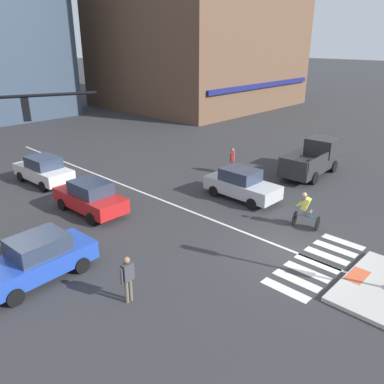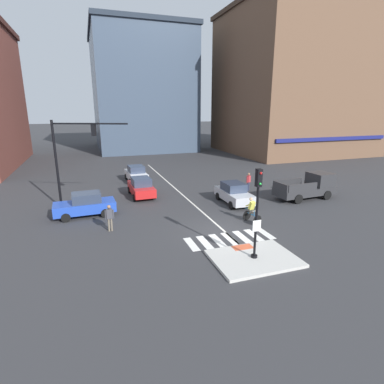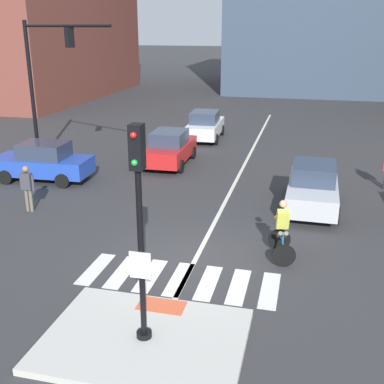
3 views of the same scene
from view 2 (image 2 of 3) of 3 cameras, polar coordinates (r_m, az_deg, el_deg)
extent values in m
plane|color=#333335|center=(18.97, 5.55, -7.31)|extent=(300.00, 300.00, 0.00)
cube|color=beige|center=(15.84, 11.49, -12.08)|extent=(4.16, 3.08, 0.15)
cube|color=#DB5B38|center=(16.72, 9.43, -10.12)|extent=(1.10, 0.60, 0.01)
cylinder|color=black|center=(15.77, 11.52, -11.64)|extent=(0.32, 0.32, 0.12)
cylinder|color=black|center=(15.05, 11.89, -5.48)|extent=(0.12, 0.12, 3.50)
cube|color=white|center=(15.05, 11.99, -6.20)|extent=(0.44, 0.03, 0.56)
cube|color=black|center=(14.43, 12.36, 2.60)|extent=(0.24, 0.28, 0.84)
sphere|color=red|center=(14.25, 12.75, 3.44)|extent=(0.12, 0.12, 0.12)
sphere|color=green|center=(14.36, 12.63, 1.49)|extent=(0.12, 0.12, 0.12)
cube|color=silver|center=(17.19, -0.09, -9.71)|extent=(0.44, 1.80, 0.01)
cube|color=silver|center=(17.44, 2.38, -9.35)|extent=(0.44, 1.80, 0.01)
cube|color=silver|center=(17.71, 4.77, -8.98)|extent=(0.44, 1.80, 0.01)
cube|color=silver|center=(18.02, 7.08, -8.61)|extent=(0.44, 1.80, 0.01)
cube|color=silver|center=(18.36, 9.30, -8.23)|extent=(0.44, 1.80, 0.01)
cube|color=silver|center=(18.72, 11.44, -7.86)|extent=(0.44, 1.80, 0.01)
cube|color=silver|center=(19.11, 13.49, -7.50)|extent=(0.44, 1.80, 0.01)
cube|color=silver|center=(27.92, -2.64, 0.23)|extent=(0.14, 28.00, 0.01)
cylinder|color=black|center=(24.54, -23.95, 4.57)|extent=(0.18, 0.18, 6.50)
cylinder|color=black|center=(23.02, -18.64, 12.01)|extent=(5.06, 2.31, 0.11)
cube|color=black|center=(22.94, -17.90, 10.93)|extent=(0.36, 0.38, 0.80)
sphere|color=gold|center=(23.10, -17.74, 10.97)|extent=(0.12, 0.12, 0.12)
cube|color=brown|center=(55.84, 18.41, 18.37)|extent=(20.99, 19.71, 21.84)
cube|color=#402D21|center=(57.68, 19.49, 29.57)|extent=(21.62, 20.30, 0.70)
cube|color=navy|center=(48.24, 24.82, 9.00)|extent=(18.89, 0.30, 0.50)
cube|color=#3D4C60|center=(59.39, -9.53, 17.67)|extent=(16.19, 19.38, 19.74)
cube|color=#242D3A|center=(60.70, -10.01, 27.35)|extent=(16.68, 19.96, 0.70)
cube|color=red|center=(26.41, -9.46, 0.60)|extent=(1.78, 4.13, 0.70)
cube|color=#2D384C|center=(26.11, -9.46, 1.94)|extent=(1.52, 1.93, 0.64)
cylinder|color=black|center=(27.59, -11.63, 0.37)|extent=(0.19, 0.60, 0.60)
cylinder|color=black|center=(27.86, -8.25, 0.68)|extent=(0.19, 0.60, 0.60)
cylinder|color=black|center=(25.16, -10.73, -1.03)|extent=(0.19, 0.60, 0.60)
cylinder|color=black|center=(25.47, -7.04, -0.68)|extent=(0.19, 0.60, 0.60)
cube|color=silver|center=(24.34, 7.86, -0.61)|extent=(1.76, 4.12, 0.70)
cube|color=#2D384C|center=(24.29, 7.76, 1.00)|extent=(1.51, 1.92, 0.64)
cylinder|color=black|center=(23.73, 10.97, -2.05)|extent=(0.19, 0.60, 0.60)
cylinder|color=black|center=(22.99, 7.33, -2.46)|extent=(0.19, 0.60, 0.60)
cylinder|color=black|center=(25.88, 8.27, -0.46)|extent=(0.19, 0.60, 0.60)
cylinder|color=black|center=(25.21, 4.87, -0.78)|extent=(0.19, 0.60, 0.60)
cube|color=white|center=(31.93, -10.39, 3.12)|extent=(1.89, 4.17, 0.70)
cube|color=#2D384C|center=(31.65, -10.40, 4.25)|extent=(1.57, 1.97, 0.64)
cylinder|color=black|center=(33.08, -12.22, 2.82)|extent=(0.21, 0.61, 0.60)
cylinder|color=black|center=(33.38, -9.41, 3.08)|extent=(0.21, 0.61, 0.60)
cylinder|color=black|center=(30.63, -11.41, 1.88)|extent=(0.21, 0.61, 0.60)
cylinder|color=black|center=(30.96, -8.38, 2.16)|extent=(0.21, 0.61, 0.60)
cube|color=#2347B7|center=(22.56, -19.37, -2.65)|extent=(4.17, 1.88, 0.70)
cube|color=#2D384C|center=(22.38, -19.13, -0.98)|extent=(1.96, 1.56, 0.64)
cylinder|color=black|center=(21.88, -22.50, -4.48)|extent=(0.61, 0.21, 0.60)
cylinder|color=black|center=(23.47, -22.48, -3.17)|extent=(0.61, 0.21, 0.60)
cylinder|color=black|center=(21.94, -15.86, -3.82)|extent=(0.61, 0.21, 0.60)
cylinder|color=black|center=(23.52, -16.31, -2.56)|extent=(0.61, 0.21, 0.60)
cube|color=#2D2D30|center=(26.96, 20.23, 0.21)|extent=(5.20, 2.20, 0.60)
cube|color=#2D2D30|center=(27.86, 22.83, 2.22)|extent=(1.80, 1.90, 1.10)
cube|color=#2D384C|center=(28.43, 24.04, 2.51)|extent=(0.18, 1.62, 0.60)
cube|color=#2D2D30|center=(26.80, 17.47, 1.70)|extent=(2.81, 0.28, 0.60)
cube|color=#2D2D30|center=(25.51, 19.99, 0.80)|extent=(2.81, 0.28, 0.60)
cube|color=#2D2D30|center=(25.22, 16.15, 0.97)|extent=(0.21, 1.80, 0.60)
cylinder|color=black|center=(28.73, 21.30, 0.39)|extent=(0.77, 0.28, 0.76)
cylinder|color=black|center=(27.50, 23.88, -0.53)|extent=(0.77, 0.28, 0.76)
cylinder|color=black|center=(26.80, 16.65, -0.23)|extent=(0.77, 0.28, 0.76)
cylinder|color=black|center=(25.47, 19.20, -1.25)|extent=(0.77, 0.28, 0.76)
cylinder|color=black|center=(20.91, 10.21, -4.33)|extent=(0.66, 0.16, 0.66)
cylinder|color=black|center=(20.17, 12.10, -5.18)|extent=(0.66, 0.16, 0.66)
cylinder|color=#2370AD|center=(20.46, 11.17, -4.17)|extent=(0.21, 0.89, 0.05)
cylinder|color=#2370AD|center=(20.28, 11.52, -3.83)|extent=(0.04, 0.04, 0.30)
cylinder|color=#2370AD|center=(20.71, 10.36, -3.01)|extent=(0.44, 0.12, 0.04)
cylinder|color=#6B6051|center=(20.34, 11.06, -3.75)|extent=(0.19, 0.41, 0.33)
cylinder|color=#6B6051|center=(20.44, 11.40, -3.67)|extent=(0.19, 0.41, 0.33)
cube|color=#DBD64C|center=(20.33, 11.11, -2.48)|extent=(0.40, 0.44, 0.60)
sphere|color=tan|center=(20.29, 10.95, -1.29)|extent=(0.22, 0.22, 0.22)
cylinder|color=#DBD64C|center=(20.36, 10.44, -2.42)|extent=(0.16, 0.46, 0.31)
cylinder|color=#DBD64C|center=(20.56, 11.13, -2.28)|extent=(0.16, 0.46, 0.31)
cylinder|color=#6B6051|center=(19.44, -14.79, -5.89)|extent=(0.12, 0.12, 0.82)
cylinder|color=#6B6051|center=(19.44, -15.26, -5.93)|extent=(0.12, 0.12, 0.82)
cube|color=#3F3F47|center=(19.20, -15.17, -3.94)|extent=(0.36, 0.22, 0.60)
cylinder|color=#3F3F47|center=(19.23, -14.48, -4.02)|extent=(0.09, 0.09, 0.56)
cylinder|color=#3F3F47|center=(19.21, -15.85, -4.14)|extent=(0.09, 0.09, 0.56)
sphere|color=#936B4C|center=(19.06, -15.27, -2.69)|extent=(0.22, 0.22, 0.22)
cylinder|color=#2D334C|center=(28.19, 10.37, 0.99)|extent=(0.12, 0.12, 0.82)
cylinder|color=#2D334C|center=(28.32, 10.56, 1.05)|extent=(0.12, 0.12, 0.82)
cube|color=#B73338|center=(28.09, 10.53, 2.42)|extent=(0.42, 0.35, 0.60)
cylinder|color=#B73338|center=(27.92, 10.25, 2.25)|extent=(0.09, 0.09, 0.56)
cylinder|color=#B73338|center=(28.29, 10.80, 2.40)|extent=(0.09, 0.09, 0.56)
sphere|color=#936B4C|center=(28.00, 10.58, 3.30)|extent=(0.22, 0.22, 0.22)
camera|label=1|loc=(10.76, -51.37, 14.29)|focal=36.71mm
camera|label=3|loc=(11.19, 49.44, 4.67)|focal=44.80mm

